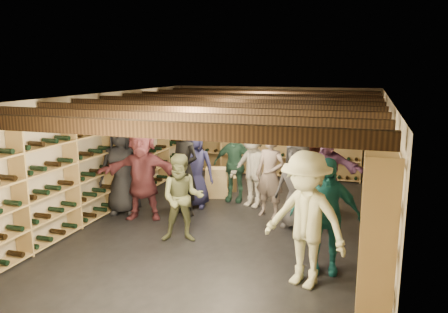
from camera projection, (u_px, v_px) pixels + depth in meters
name	position (u px, v px, depth m)	size (l,w,h in m)	color
ground	(229.00, 221.00, 8.42)	(8.00, 8.00, 0.00)	black
walls	(229.00, 160.00, 8.18)	(5.52, 8.02, 2.40)	beige
ceiling	(229.00, 96.00, 7.94)	(5.50, 8.00, 0.01)	beige
ceiling_joists	(229.00, 104.00, 7.97)	(5.40, 7.12, 0.18)	black
wine_rack_left	(110.00, 158.00, 8.99)	(0.32, 7.50, 2.15)	tan
wine_rack_right	(373.00, 177.00, 7.42)	(0.32, 7.50, 2.15)	tan
wine_rack_back	(271.00, 137.00, 11.77)	(4.70, 0.30, 2.15)	tan
crate_stack_left	(217.00, 183.00, 9.91)	(0.57, 0.45, 0.68)	tan
crate_stack_right	(226.00, 184.00, 10.47)	(0.59, 0.50, 0.34)	tan
crate_loose	(315.00, 187.00, 10.48)	(0.50, 0.33, 0.17)	tan
person_0	(122.00, 168.00, 8.72)	(0.91, 0.59, 1.86)	black
person_1	(184.00, 170.00, 8.61)	(0.68, 0.44, 1.85)	black
person_2	(182.00, 198.00, 7.31)	(0.73, 0.57, 1.51)	#5F6440
person_3	(305.00, 220.00, 5.77)	(1.20, 0.69, 1.85)	#C1C192
person_4	(325.00, 215.00, 6.20)	(0.99, 0.41, 1.69)	#1B676E
person_5	(142.00, 173.00, 8.41)	(1.67, 0.53, 1.81)	brown
person_6	(194.00, 168.00, 9.14)	(0.82, 0.53, 1.68)	#22234C
person_7	(270.00, 175.00, 8.53)	(0.61, 0.40, 1.67)	gray
person_8	(312.00, 180.00, 8.35)	(0.78, 0.60, 1.60)	#451C1A
person_9	(252.00, 167.00, 9.15)	(1.10, 0.64, 1.71)	#A9A69A
person_10	(234.00, 165.00, 9.56)	(0.95, 0.39, 1.62)	#254B3A
person_11	(326.00, 170.00, 8.95)	(1.58, 0.50, 1.71)	#8D5791
person_12	(297.00, 184.00, 7.93)	(0.81, 0.52, 1.65)	#37363B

